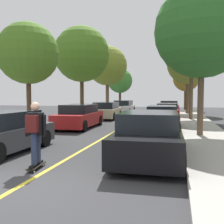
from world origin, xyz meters
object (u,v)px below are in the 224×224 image
(parked_car_left_nearest, at_px, (3,133))
(street_tree_left_farthest, at_px, (120,81))
(street_tree_left_far, at_px, (107,66))
(skateboarder, at_px, (35,130))
(street_tree_left_near, at_px, (82,54))
(street_tree_right_farthest, at_px, (186,79))
(parked_car_right_near, at_px, (162,118))
(parked_car_left_farthest, at_px, (124,107))
(street_tree_right_near, at_px, (192,48))
(parked_car_right_farthest, at_px, (169,108))
(parked_car_right_nearest, at_px, (149,136))
(street_tree_right_nearest, at_px, (202,31))
(parked_car_left_near, at_px, (79,116))
(parked_car_right_far, at_px, (167,111))
(parked_car_left_far, at_px, (106,111))
(street_tree_right_far, at_px, (188,63))
(skateboard, at_px, (36,166))
(street_tree_left_nearest, at_px, (28,54))

(parked_car_left_nearest, height_order, street_tree_left_farthest, street_tree_left_farthest)
(street_tree_left_far, xyz_separation_m, skateboarder, (3.97, -21.80, -4.17))
(street_tree_left_near, xyz_separation_m, street_tree_right_farthest, (8.61, 14.42, -1.19))
(parked_car_right_near, xyz_separation_m, street_tree_right_farthest, (1.84, 19.80, 3.41))
(parked_car_left_nearest, height_order, parked_car_left_farthest, parked_car_left_farthest)
(street_tree_left_farthest, xyz_separation_m, street_tree_right_farthest, (8.61, -0.02, 0.14))
(parked_car_left_nearest, xyz_separation_m, street_tree_right_near, (6.77, 13.47, 4.88))
(parked_car_left_nearest, distance_m, street_tree_left_near, 13.33)
(parked_car_right_farthest, bearing_deg, street_tree_right_farthest, 73.74)
(parked_car_right_nearest, relative_size, street_tree_right_nearest, 0.63)
(street_tree_left_near, height_order, street_tree_right_farthest, street_tree_left_near)
(parked_car_left_nearest, height_order, parked_car_right_farthest, parked_car_left_nearest)
(parked_car_left_near, bearing_deg, parked_car_right_far, 54.50)
(parked_car_right_nearest, bearing_deg, street_tree_right_farthest, 86.03)
(parked_car_left_near, relative_size, street_tree_left_farthest, 0.86)
(parked_car_left_far, relative_size, parked_car_right_nearest, 0.93)
(parked_car_left_nearest, bearing_deg, parked_car_right_farthest, 76.47)
(parked_car_left_nearest, distance_m, street_tree_left_farthest, 27.08)
(parked_car_left_far, relative_size, street_tree_left_far, 0.56)
(parked_car_left_far, bearing_deg, street_tree_right_nearest, -50.87)
(parked_car_left_far, distance_m, parked_car_right_nearest, 13.84)
(street_tree_left_near, distance_m, street_tree_right_near, 8.68)
(street_tree_left_near, bearing_deg, parked_car_left_near, -70.82)
(parked_car_left_far, height_order, street_tree_right_far, street_tree_right_far)
(street_tree_left_far, bearing_deg, parked_car_left_far, -75.40)
(street_tree_left_near, distance_m, street_tree_right_nearest, 11.40)
(parked_car_left_farthest, xyz_separation_m, street_tree_right_nearest, (6.77, -15.44, 4.19))
(skateboard, bearing_deg, parked_car_right_nearest, 32.55)
(parked_car_left_nearest, height_order, parked_car_right_far, parked_car_left_nearest)
(parked_car_right_farthest, xyz_separation_m, street_tree_left_nearest, (-6.77, -15.92, 3.45))
(parked_car_right_nearest, bearing_deg, parked_car_right_near, 89.99)
(street_tree_left_farthest, bearing_deg, street_tree_left_nearest, -90.00)
(parked_car_left_near, bearing_deg, street_tree_left_nearest, -126.08)
(skateboard, bearing_deg, street_tree_left_farthest, 97.97)
(parked_car_left_farthest, distance_m, street_tree_right_near, 10.83)
(parked_car_left_farthest, bearing_deg, street_tree_right_near, -45.50)
(parked_car_left_farthest, relative_size, street_tree_right_farthest, 0.76)
(street_tree_right_farthest, relative_size, skateboard, 6.55)
(skateboarder, bearing_deg, street_tree_right_farthest, 80.70)
(parked_car_left_nearest, distance_m, parked_car_right_nearest, 4.94)
(parked_car_left_nearest, relative_size, parked_car_left_farthest, 0.97)
(street_tree_right_far, relative_size, street_tree_right_farthest, 1.29)
(parked_car_left_near, distance_m, street_tree_right_farthest, 21.11)
(street_tree_right_near, bearing_deg, parked_car_left_farthest, 134.50)
(parked_car_left_near, bearing_deg, skateboard, -76.08)
(parked_car_left_far, bearing_deg, parked_car_right_near, -51.66)
(parked_car_left_farthest, distance_m, parked_car_right_farthest, 4.93)
(street_tree_right_nearest, distance_m, street_tree_right_near, 8.58)
(parked_car_right_farthest, distance_m, street_tree_right_near, 8.76)
(street_tree_right_nearest, bearing_deg, skateboarder, -125.79)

